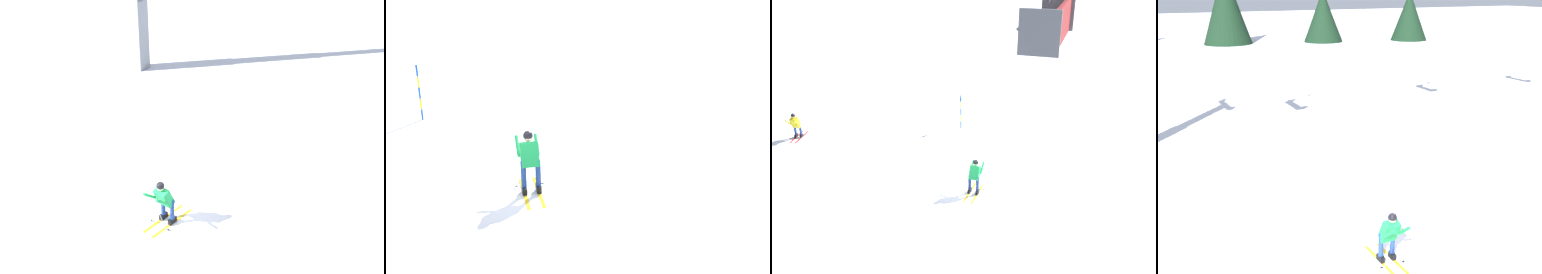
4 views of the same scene
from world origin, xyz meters
TOP-DOWN VIEW (x-y plane):
  - ground_plane at (0.00, 0.00)m, footprint 260.00×260.00m
  - skier_carving_main at (-0.48, -0.42)m, footprint 0.71×1.66m

SIDE VIEW (x-z plane):
  - ground_plane at x=0.00m, z-range 0.00..0.00m
  - skier_carving_main at x=-0.48m, z-range 0.04..1.63m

